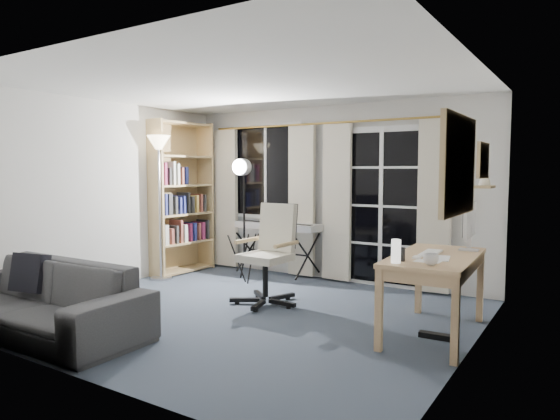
% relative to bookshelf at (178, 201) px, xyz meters
% --- Properties ---
extents(floor, '(4.50, 4.00, 0.02)m').
position_rel_bookshelf_xyz_m(floor, '(2.13, -1.22, -1.07)').
color(floor, '#384052').
rests_on(floor, ground).
extents(window, '(1.20, 0.08, 1.40)m').
position_rel_bookshelf_xyz_m(window, '(1.08, 0.75, 0.44)').
color(window, white).
rests_on(window, floor).
extents(french_door, '(1.32, 0.09, 2.11)m').
position_rel_bookshelf_xyz_m(french_door, '(2.88, 0.75, -0.03)').
color(french_door, white).
rests_on(french_door, floor).
extents(curtains, '(3.60, 0.07, 2.13)m').
position_rel_bookshelf_xyz_m(curtains, '(1.99, 0.66, 0.04)').
color(curtains, gold).
rests_on(curtains, floor).
extents(bookshelf, '(0.40, 1.05, 2.23)m').
position_rel_bookshelf_xyz_m(bookshelf, '(0.00, 0.00, 0.00)').
color(bookshelf, '#A78458').
rests_on(bookshelf, floor).
extents(torchiere_lamp, '(0.34, 0.34, 1.99)m').
position_rel_bookshelf_xyz_m(torchiere_lamp, '(0.16, -0.52, 0.54)').
color(torchiere_lamp, '#B2B2B7').
rests_on(torchiere_lamp, floor).
extents(keyboard_piano, '(1.31, 0.67, 0.94)m').
position_rel_bookshelf_xyz_m(keyboard_piano, '(1.44, 0.47, -0.34)').
color(keyboard_piano, black).
rests_on(keyboard_piano, floor).
extents(studio_light, '(0.33, 0.34, 1.71)m').
position_rel_bookshelf_xyz_m(studio_light, '(1.21, -0.05, 0.31)').
color(studio_light, black).
rests_on(studio_light, floor).
extents(office_chair, '(0.76, 0.79, 1.13)m').
position_rel_bookshelf_xyz_m(office_chair, '(2.12, -0.68, -0.39)').
color(office_chair, black).
rests_on(office_chair, floor).
extents(desk, '(0.75, 1.41, 0.74)m').
position_rel_bookshelf_xyz_m(desk, '(4.01, -0.87, -0.41)').
color(desk, tan).
rests_on(desk, floor).
extents(monitor, '(0.18, 0.53, 0.46)m').
position_rel_bookshelf_xyz_m(monitor, '(4.21, -0.42, -0.04)').
color(monitor, silver).
rests_on(monitor, desk).
extents(desk_clutter, '(0.42, 0.85, 0.94)m').
position_rel_bookshelf_xyz_m(desk_clutter, '(3.95, -1.10, -0.48)').
color(desk_clutter, white).
rests_on(desk_clutter, desk).
extents(mug, '(0.13, 0.10, 0.12)m').
position_rel_bookshelf_xyz_m(mug, '(4.11, -1.37, -0.26)').
color(mug, silver).
rests_on(mug, desk).
extents(wall_mirror, '(0.04, 0.94, 0.74)m').
position_rel_bookshelf_xyz_m(wall_mirror, '(4.35, -1.57, 0.49)').
color(wall_mirror, '#A78458').
rests_on(wall_mirror, floor).
extents(framed_print, '(0.03, 0.42, 0.32)m').
position_rel_bookshelf_xyz_m(framed_print, '(4.36, -0.67, 0.54)').
color(framed_print, '#A78458').
rests_on(framed_print, floor).
extents(wall_shelf, '(0.16, 0.30, 0.18)m').
position_rel_bookshelf_xyz_m(wall_shelf, '(4.29, -0.17, 0.35)').
color(wall_shelf, '#A78458').
rests_on(wall_shelf, floor).
extents(sofa, '(2.24, 0.68, 0.87)m').
position_rel_bookshelf_xyz_m(sofa, '(0.90, -2.77, -0.62)').
color(sofa, '#313134').
rests_on(sofa, floor).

